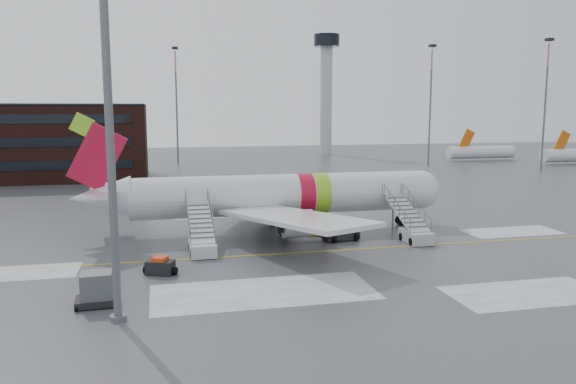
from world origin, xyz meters
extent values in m
plane|color=#494C4F|center=(0.00, 0.00, 0.00)|extent=(260.00, 260.00, 0.00)
cylinder|color=silver|center=(-0.85, 7.41, 3.50)|extent=(28.00, 3.80, 3.80)
sphere|color=silver|center=(13.15, 7.41, 3.50)|extent=(3.80, 3.80, 3.80)
cube|color=black|center=(14.20, 7.41, 4.00)|extent=(1.09, 1.60, 0.97)
cone|color=silver|center=(-17.25, 7.41, 3.75)|extent=(5.20, 3.72, 3.72)
cube|color=#B70E2C|center=(-17.35, 7.41, 7.30)|extent=(5.27, 0.30, 6.09)
cube|color=#8FD421|center=(-18.45, 7.41, 10.10)|extent=(2.16, 0.26, 2.16)
cube|color=silver|center=(-17.05, 10.01, 4.40)|extent=(3.07, 4.85, 0.18)
cube|color=silver|center=(-17.05, 4.81, 4.40)|extent=(3.07, 4.85, 0.18)
cube|color=silver|center=(-1.85, 15.91, 2.90)|extent=(10.72, 15.97, 1.13)
cube|color=silver|center=(-1.85, -1.09, 2.90)|extent=(10.72, 15.97, 1.13)
cylinder|color=silver|center=(-0.35, 12.61, 1.55)|extent=(3.40, 2.10, 2.10)
cylinder|color=silver|center=(-0.35, 2.21, 1.55)|extent=(3.40, 2.10, 2.10)
cylinder|color=#595B60|center=(11.15, 7.41, 0.90)|extent=(0.20, 0.20, 1.80)
cylinder|color=black|center=(11.15, 7.41, 0.45)|extent=(0.90, 0.56, 0.90)
cylinder|color=black|center=(-1.35, 9.81, 0.45)|extent=(0.90, 0.56, 0.90)
cylinder|color=black|center=(-1.35, 5.01, 0.45)|extent=(0.90, 0.56, 0.90)
cube|color=#A9ACB0|center=(9.29, 0.11, 0.55)|extent=(2.00, 3.20, 1.00)
cube|color=#A9ACB0|center=(9.29, 2.21, 2.23)|extent=(1.90, 5.87, 2.52)
cube|color=#A9ACB0|center=(9.29, 5.51, 3.40)|extent=(1.90, 1.40, 0.15)
cylinder|color=#595B60|center=(9.29, 5.11, 1.70)|extent=(0.16, 0.16, 3.40)
cylinder|color=black|center=(8.39, -0.89, 0.35)|extent=(0.25, 0.70, 0.70)
cylinder|color=black|center=(10.19, 1.11, 0.35)|extent=(0.25, 0.70, 0.70)
cube|color=silver|center=(-9.02, 0.11, 0.55)|extent=(2.00, 3.20, 1.00)
cube|color=silver|center=(-9.02, 2.21, 2.23)|extent=(1.90, 5.87, 2.52)
cube|color=silver|center=(-9.02, 5.51, 3.40)|extent=(1.90, 1.40, 0.15)
cylinder|color=#595B60|center=(-9.02, 5.11, 1.70)|extent=(0.16, 0.16, 3.40)
cylinder|color=black|center=(-9.92, -0.89, 0.35)|extent=(0.25, 0.70, 0.70)
cylinder|color=black|center=(-8.12, 1.11, 0.35)|extent=(0.25, 0.70, 0.70)
cube|color=black|center=(3.23, 2.51, 0.49)|extent=(3.25, 2.07, 0.76)
cube|color=silver|center=(2.69, 2.42, 1.25)|extent=(1.73, 1.73, 0.98)
cube|color=black|center=(2.69, 2.42, 1.63)|extent=(1.50, 1.59, 0.16)
cylinder|color=black|center=(2.27, 1.59, 0.38)|extent=(0.44, 0.80, 0.76)
cylinder|color=black|center=(4.42, 1.92, 0.38)|extent=(0.44, 0.80, 0.76)
cylinder|color=black|center=(2.04, 3.09, 0.38)|extent=(0.44, 0.80, 0.76)
cylinder|color=black|center=(4.19, 3.42, 0.38)|extent=(0.44, 0.80, 0.76)
cube|color=black|center=(-15.98, -10.11, 0.28)|extent=(2.52, 1.90, 0.39)
cube|color=#53555B|center=(-15.98, -10.11, 1.16)|extent=(1.86, 1.75, 1.66)
cylinder|color=black|center=(-17.08, -10.88, 0.17)|extent=(0.22, 0.34, 0.33)
cylinder|color=black|center=(-14.87, -9.34, 0.17)|extent=(0.22, 0.34, 0.33)
cube|color=black|center=(-12.31, -4.49, 0.51)|extent=(2.14, 1.76, 0.92)
cube|color=red|center=(-12.31, -4.49, 1.06)|extent=(1.25, 1.30, 0.37)
cylinder|color=black|center=(-13.05, -4.49, 0.28)|extent=(1.07, 0.88, 0.55)
cylinder|color=black|center=(-11.58, -4.49, 0.28)|extent=(1.07, 0.88, 0.55)
cylinder|color=#595B60|center=(-14.63, -12.87, 10.36)|extent=(0.44, 0.44, 20.73)
cylinder|color=#595B60|center=(-14.63, -12.87, 0.15)|extent=(0.90, 0.90, 0.30)
cylinder|color=#B2B5BA|center=(30.00, 95.00, 14.00)|extent=(3.00, 3.00, 28.00)
cylinder|color=black|center=(30.00, 95.00, 28.50)|extent=(6.40, 6.40, 3.00)
cylinder|color=#595B60|center=(42.00, 62.00, 9.60)|extent=(0.36, 0.36, 19.20)
cylinder|color=#CC7272|center=(42.00, 62.00, 21.12)|extent=(0.32, 0.32, 4.32)
cube|color=black|center=(42.00, 62.00, 24.00)|extent=(1.20, 1.20, 0.50)
cylinder|color=#595B60|center=(-8.00, 78.00, 9.60)|extent=(0.36, 0.36, 19.20)
cylinder|color=#CC7272|center=(-8.00, 78.00, 21.12)|extent=(0.32, 0.32, 4.32)
cube|color=black|center=(-8.00, 78.00, 24.00)|extent=(1.20, 1.20, 0.50)
cylinder|color=#595B60|center=(58.00, 48.00, 9.60)|extent=(0.36, 0.36, 19.20)
cylinder|color=#CC7272|center=(58.00, 48.00, 21.12)|extent=(0.32, 0.32, 4.32)
cube|color=black|center=(58.00, 48.00, 24.00)|extent=(1.20, 1.20, 0.50)
camera|label=1|loc=(-12.24, -43.46, 11.40)|focal=35.00mm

